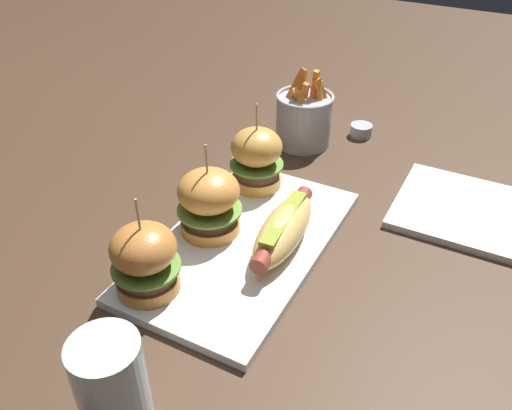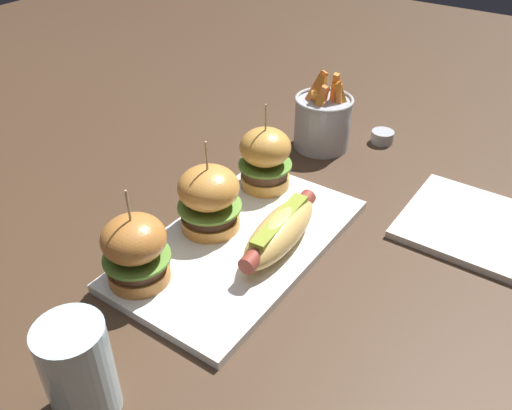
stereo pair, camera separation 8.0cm
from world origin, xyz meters
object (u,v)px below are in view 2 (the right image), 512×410
Objects in this scene: slider_center at (208,199)px; side_plate at (471,224)px; fries_bucket at (323,121)px; sauce_ramekin at (382,137)px; platter_main at (241,243)px; slider_right at (265,158)px; slider_left at (136,250)px; water_glass at (79,370)px; hot_dog at (280,230)px.

slider_center is 0.42m from side_plate.
sauce_ramekin is at bearing -47.98° from fries_bucket.
slider_center reaches higher than platter_main.
slider_right is (0.14, 0.05, 0.06)m from platter_main.
slider_left is 0.49m from fries_bucket.
water_glass reaches higher than sauce_ramekin.
side_plate is (0.25, -0.27, -0.00)m from platter_main.
hot_dog reaches higher than sauce_ramekin.
side_plate is at bearing -23.60° from water_glass.
slider_left is 0.71× the size of side_plate.
slider_right reaches higher than hot_dog.
platter_main is at bearing -86.07° from slider_center.
hot_dog is 1.31× the size of slider_center.
fries_bucket reaches higher than hot_dog.
side_plate is (0.25, -0.33, -0.06)m from slider_center.
platter_main reaches higher than side_plate.
slider_right is 1.23× the size of water_glass.
water_glass reaches higher than side_plate.
hot_dog is 0.17m from slider_right.
slider_right reaches higher than slider_left.
fries_bucket is at bearing 18.70° from hot_dog.
fries_bucket is at bearing 0.12° from slider_right.
slider_left reaches higher than platter_main.
side_plate is at bearing -47.63° from platter_main.
hot_dog is at bearing -161.30° from fries_bucket.
fries_bucket is 3.40× the size of sauce_ramekin.
water_glass is (-0.34, 0.03, 0.02)m from hot_dog.
platter_main is 8.89× the size of sauce_ramekin.
hot_dog is at bearing -77.24° from slider_center.
sauce_ramekin is at bearing -10.02° from slider_left.
hot_dog is 0.34m from fries_bucket.
slider_center is at bearing 102.76° from hot_dog.
slider_left is 0.58m from sauce_ramekin.
platter_main is 2.74× the size of slider_left.
water_glass is at bearing -152.47° from slider_left.
slider_center reaches higher than water_glass.
platter_main is 0.08m from slider_center.
slider_right is at bearing 9.72° from water_glass.
hot_dog is 1.58× the size of water_glass.
sauce_ramekin is at bearing -5.13° from platter_main.
water_glass is at bearing 178.94° from sauce_ramekin.
slider_center is 0.98× the size of slider_right.
sauce_ramekin is at bearing 51.95° from side_plate.
sauce_ramekin is (0.28, -0.09, -0.05)m from slider_right.
sauce_ramekin is 0.74m from water_glass.
slider_right is (0.15, -0.00, 0.00)m from slider_center.
slider_right is at bearing -1.78° from slider_left.
sauce_ramekin is (0.40, 0.02, -0.03)m from hot_dog.
hot_dog is 4.34× the size of sauce_ramekin.
slider_left is 0.95× the size of fries_bucket.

